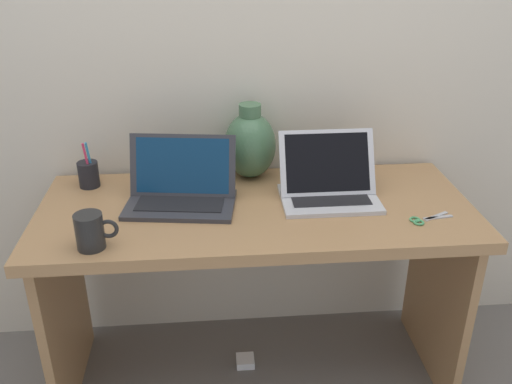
% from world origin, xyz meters
% --- Properties ---
extents(ground_plane, '(6.00, 6.00, 0.00)m').
position_xyz_m(ground_plane, '(0.00, 0.00, 0.00)').
color(ground_plane, slate).
extents(back_wall, '(4.40, 0.04, 2.40)m').
position_xyz_m(back_wall, '(0.00, 0.34, 1.20)').
color(back_wall, beige).
rests_on(back_wall, ground).
extents(desk, '(1.43, 0.61, 0.73)m').
position_xyz_m(desk, '(0.00, 0.00, 0.57)').
color(desk, '#AD7F51').
rests_on(desk, ground).
extents(laptop_left, '(0.38, 0.27, 0.22)m').
position_xyz_m(laptop_left, '(-0.24, 0.05, 0.78)').
color(laptop_left, '#333338').
rests_on(laptop_left, desk).
extents(laptop_right, '(0.32, 0.24, 0.21)m').
position_xyz_m(laptop_right, '(0.25, 0.04, 0.78)').
color(laptop_right, silver).
rests_on(laptop_right, desk).
extents(green_vase, '(0.19, 0.19, 0.27)m').
position_xyz_m(green_vase, '(0.00, 0.24, 0.85)').
color(green_vase, '#47704C').
rests_on(green_vase, desk).
extents(coffee_mug, '(0.12, 0.08, 0.11)m').
position_xyz_m(coffee_mug, '(-0.49, -0.22, 0.78)').
color(coffee_mug, black).
rests_on(coffee_mug, desk).
extents(pen_cup, '(0.07, 0.07, 0.17)m').
position_xyz_m(pen_cup, '(-0.58, 0.20, 0.77)').
color(pen_cup, black).
rests_on(pen_cup, desk).
extents(scissors, '(0.15, 0.08, 0.01)m').
position_xyz_m(scissors, '(0.52, -0.15, 0.73)').
color(scissors, '#B7B7BC').
rests_on(scissors, desk).
extents(power_brick, '(0.07, 0.07, 0.03)m').
position_xyz_m(power_brick, '(-0.04, 0.04, 0.01)').
color(power_brick, white).
rests_on(power_brick, ground).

